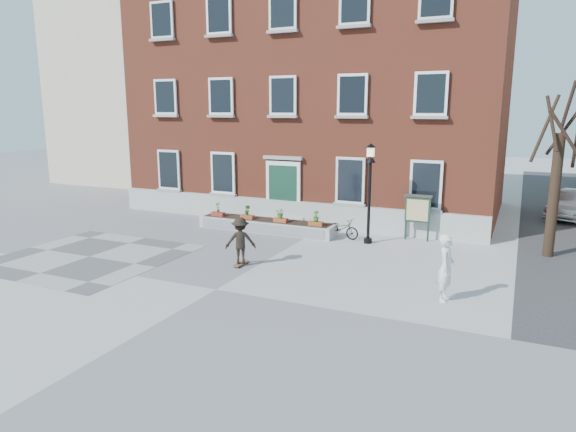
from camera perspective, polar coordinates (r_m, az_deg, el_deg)
The scene contains 12 objects.
ground at distance 15.40m, azimuth -8.01°, elevation -8.09°, with size 100.00×100.00×0.00m, color #A1A1A4.
checker_patch at distance 19.83m, azimuth -21.22°, elevation -4.24°, with size 6.00×6.00×0.01m, color #515053.
distant_building at distance 41.31m, azimuth -14.60°, elevation 13.21°, with size 10.00×12.00×13.00m, color beige.
bicycle at distance 21.15m, azimuth 5.89°, elevation -1.37°, with size 0.55×1.58×0.83m, color black.
parked_car at distance 28.39m, azimuth 29.30°, elevation 1.10°, with size 1.45×4.15×1.37m, color #B5B7BA.
bystander at distance 14.78m, azimuth 17.16°, elevation -5.53°, with size 0.69×0.45×1.88m, color white.
brick_building at distance 27.96m, azimuth 4.00°, elevation 14.00°, with size 18.40×10.85×12.60m.
planter_assembly at distance 22.25m, azimuth -2.41°, elevation -0.95°, with size 6.20×1.12×1.15m.
bare_tree at distance 20.32m, azimuth 27.62°, elevation 3.62°, with size 1.83×1.83×6.16m.
lamp_post at distance 20.13m, azimuth 9.08°, elevation 4.02°, with size 0.40×0.40×3.93m.
notice_board at distance 21.17m, azimuth 14.21°, elevation 0.68°, with size 1.10×0.16×1.87m.
skateboarder at distance 17.35m, azimuth -5.31°, elevation -2.75°, with size 1.18×1.03×1.66m.
Camera 1 is at (7.91, -12.14, 5.21)m, focal length 32.00 mm.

